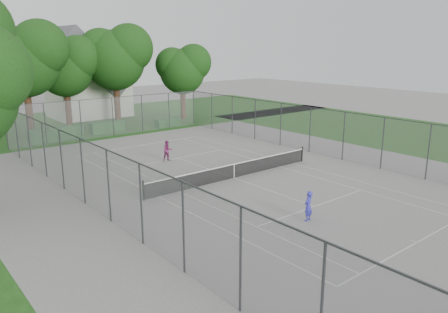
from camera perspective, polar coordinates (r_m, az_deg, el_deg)
ground at (r=27.38m, az=1.32°, el=-2.84°), size 120.00×120.00×0.00m
grass_far at (r=49.58m, az=-18.65°, el=4.23°), size 60.00×20.00×0.00m
grass_right at (r=44.53m, az=23.41°, el=2.71°), size 16.00×40.00×0.00m
court_markings at (r=27.38m, az=1.33°, el=-2.82°), size 11.03×23.83×0.01m
tennis_net at (r=27.24m, az=1.33°, el=-1.81°), size 12.87×0.10×1.10m
perimeter_fence at (r=26.90m, az=1.35°, el=0.85°), size 18.08×34.08×3.52m
tree_far_left at (r=43.55m, az=-24.63°, el=11.82°), size 7.20×6.58×10.35m
tree_far_midleft at (r=46.76m, az=-20.00°, el=11.23°), size 6.30×5.75×9.05m
tree_far_midright at (r=47.74m, az=-14.00°, el=12.72°), size 7.14×6.52×10.26m
tree_far_right at (r=49.20m, az=-5.36°, el=11.47°), size 5.72×5.23×8.23m
hedge_left at (r=40.77m, az=-21.12°, el=2.75°), size 4.47×1.34×1.12m
hedge_mid at (r=43.00m, az=-14.98°, el=3.73°), size 3.27×0.93×1.03m
hedge_right at (r=45.09m, az=-7.37°, el=4.42°), size 2.57×0.94×0.77m
house at (r=52.99m, az=-17.37°, el=9.39°), size 8.13×6.30×10.13m
girl_player at (r=21.08m, az=10.95°, el=-6.36°), size 0.61×0.47×1.47m
woman_player at (r=31.49m, az=-7.38°, el=0.74°), size 0.82×0.69×1.48m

